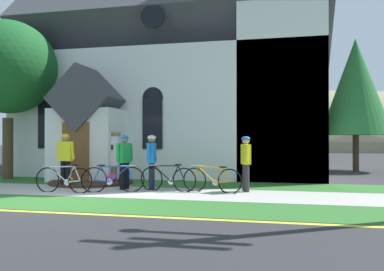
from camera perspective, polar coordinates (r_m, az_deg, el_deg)
ground at (r=14.02m, az=-10.41°, el=-6.72°), size 140.00×140.00×0.00m
sidewalk_slab at (r=11.76m, az=-10.81°, el=-7.90°), size 32.00×2.31×0.01m
grass_verge at (r=9.83m, az=-15.85°, el=-9.37°), size 32.00×2.00×0.01m
church_lawn at (r=13.84m, az=-7.09°, el=-6.79°), size 24.00×2.20×0.01m
curb_paint_stripe at (r=8.85m, az=-19.45°, el=-10.37°), size 28.00×0.16×0.01m
church_building at (r=19.57m, az=-0.13°, el=9.10°), size 12.95×12.10×13.38m
church_sign at (r=14.15m, az=-13.80°, el=-2.11°), size 1.84×0.25×1.74m
flower_bed at (r=14.00m, az=-14.21°, el=-6.44°), size 2.78×2.78×0.34m
bicycle_silver at (r=11.62m, az=-3.46°, el=-6.17°), size 1.75×0.29×0.82m
bicycle_yellow at (r=11.65m, az=-11.30°, el=-6.11°), size 1.71×0.64×0.81m
bicycle_white at (r=11.88m, az=-17.88°, el=-6.00°), size 1.73×0.10×0.83m
bicycle_black at (r=11.35m, az=2.90°, el=-6.33°), size 1.75×0.37×0.78m
cyclist_in_blue_jersey at (r=11.98m, az=-5.81°, el=-3.22°), size 0.29×0.77×1.64m
cyclist_in_orange_jersey at (r=12.15m, az=-9.66°, el=-3.20°), size 0.32×0.66×1.63m
cyclist_in_red_jersey at (r=11.56m, az=7.72°, el=-3.45°), size 0.33×0.67×1.60m
cyclist_in_green_jersey at (r=13.04m, az=-17.69°, el=-2.81°), size 0.65×0.36×1.69m
roadside_conifer at (r=20.27m, az=22.40°, el=6.47°), size 3.23×3.23×6.24m
yard_deciduous_tree at (r=16.93m, az=-24.86°, el=8.81°), size 3.63×3.63×6.04m
distant_hill at (r=68.12m, az=13.20°, el=-1.74°), size 94.91×47.08×18.26m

